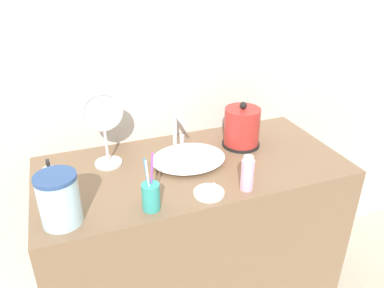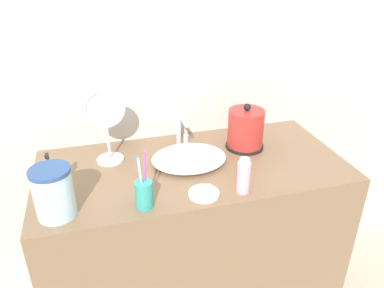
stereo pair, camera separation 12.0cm
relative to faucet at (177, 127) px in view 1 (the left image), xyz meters
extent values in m
cube|color=beige|center=(0.00, 0.14, 0.30)|extent=(6.00, 0.04, 2.60)
cube|color=brown|center=(0.00, -0.19, -0.55)|extent=(1.32, 0.62, 0.90)
ellipsoid|color=white|center=(-0.01, -0.16, -0.08)|extent=(0.33, 0.27, 0.04)
cylinder|color=silver|center=(-0.01, 0.02, -0.01)|extent=(0.02, 0.02, 0.17)
cylinder|color=silver|center=(-0.01, -0.05, 0.06)|extent=(0.02, 0.15, 0.02)
cylinder|color=silver|center=(0.03, 0.02, -0.08)|extent=(0.02, 0.02, 0.04)
cylinder|color=black|center=(0.28, -0.10, -0.09)|extent=(0.18, 0.18, 0.01)
cylinder|color=#B22D28|center=(0.28, -0.10, -0.01)|extent=(0.16, 0.16, 0.18)
sphere|color=black|center=(0.28, -0.10, 0.10)|extent=(0.03, 0.03, 0.03)
cylinder|color=teal|center=(-0.24, -0.43, -0.05)|extent=(0.06, 0.06, 0.10)
cylinder|color=#B24CCC|center=(-0.23, -0.42, 0.04)|extent=(0.02, 0.02, 0.18)
cylinder|color=white|center=(-0.25, -0.44, 0.02)|extent=(0.01, 0.01, 0.16)
cylinder|color=#338CE0|center=(-0.25, -0.43, 0.03)|extent=(0.02, 0.02, 0.17)
cylinder|color=white|center=(-0.56, -0.23, -0.03)|extent=(0.05, 0.05, 0.12)
cylinder|color=black|center=(-0.56, -0.23, 0.04)|extent=(0.01, 0.01, 0.02)
cube|color=black|center=(-0.56, -0.24, 0.06)|extent=(0.01, 0.03, 0.01)
cylinder|color=#EAA8C6|center=(0.13, -0.43, -0.03)|extent=(0.05, 0.05, 0.13)
cylinder|color=white|center=(0.13, -0.43, 0.04)|extent=(0.04, 0.04, 0.02)
cylinder|color=white|center=(-0.02, -0.42, -0.09)|extent=(0.12, 0.12, 0.01)
cube|color=#EFE5C6|center=(-0.02, -0.42, -0.08)|extent=(0.06, 0.04, 0.02)
cylinder|color=silver|center=(-0.33, -0.06, -0.09)|extent=(0.12, 0.12, 0.01)
cylinder|color=silver|center=(-0.33, -0.06, -0.01)|extent=(0.01, 0.01, 0.15)
torus|color=silver|center=(-0.33, -0.06, 0.14)|extent=(0.17, 0.01, 0.17)
cylinder|color=silver|center=(-0.33, -0.06, 0.14)|extent=(0.14, 0.00, 0.14)
cylinder|color=#B2DBEA|center=(-0.54, -0.39, -0.01)|extent=(0.13, 0.13, 0.17)
cylinder|color=#2D4C84|center=(-0.54, -0.39, 0.08)|extent=(0.14, 0.14, 0.01)
camera|label=1|loc=(-0.49, -1.49, 0.72)|focal=35.00mm
camera|label=2|loc=(-0.37, -1.53, 0.72)|focal=35.00mm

